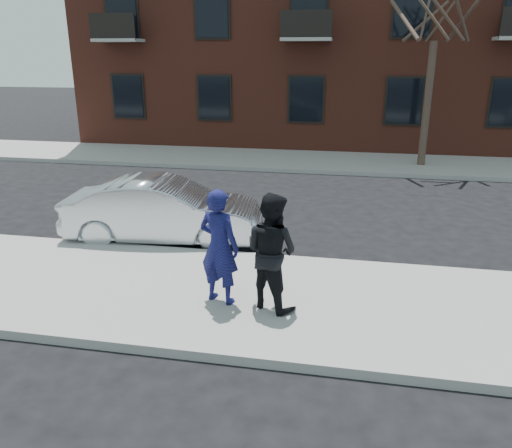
% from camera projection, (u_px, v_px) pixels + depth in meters
% --- Properties ---
extents(ground, '(100.00, 100.00, 0.00)m').
position_uv_depth(ground, '(225.00, 294.00, 8.63)').
color(ground, black).
rests_on(ground, ground).
extents(near_sidewalk, '(50.00, 3.50, 0.15)m').
position_uv_depth(near_sidewalk, '(222.00, 297.00, 8.38)').
color(near_sidewalk, gray).
rests_on(near_sidewalk, ground).
extents(near_curb, '(50.00, 0.10, 0.15)m').
position_uv_depth(near_curb, '(244.00, 256.00, 10.05)').
color(near_curb, '#999691').
rests_on(near_curb, ground).
extents(far_sidewalk, '(50.00, 3.50, 0.15)m').
position_uv_depth(far_sidewalk, '(297.00, 160.00, 19.06)').
color(far_sidewalk, gray).
rests_on(far_sidewalk, ground).
extents(far_curb, '(50.00, 0.10, 0.15)m').
position_uv_depth(far_curb, '(292.00, 171.00, 17.39)').
color(far_curb, '#999691').
rests_on(far_curb, ground).
extents(apartment_building, '(24.30, 10.30, 12.30)m').
position_uv_depth(apartment_building, '(360.00, 3.00, 23.00)').
color(apartment_building, maroon).
rests_on(apartment_building, ground).
extents(street_tree, '(3.60, 3.60, 6.80)m').
position_uv_depth(street_tree, '(438.00, 2.00, 16.26)').
color(street_tree, '#35271F').
rests_on(street_tree, far_sidewalk).
extents(silver_sedan, '(4.39, 1.92, 1.40)m').
position_uv_depth(silver_sedan, '(164.00, 211.00, 10.89)').
color(silver_sedan, '#B7BABF').
rests_on(silver_sedan, ground).
extents(man_hoodie, '(0.79, 0.64, 1.87)m').
position_uv_depth(man_hoodie, '(219.00, 247.00, 7.80)').
color(man_hoodie, navy).
rests_on(man_hoodie, near_sidewalk).
extents(man_peacoat, '(1.13, 1.05, 1.85)m').
position_uv_depth(man_peacoat, '(271.00, 251.00, 7.65)').
color(man_peacoat, black).
rests_on(man_peacoat, near_sidewalk).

